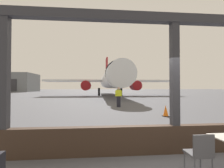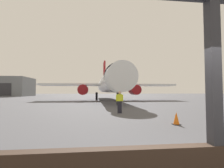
{
  "view_description": "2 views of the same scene",
  "coord_description": "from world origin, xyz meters",
  "views": [
    {
      "loc": [
        -2.07,
        -4.28,
        1.72
      ],
      "look_at": [
        -0.28,
        15.02,
        2.11
      ],
      "focal_mm": 26.89,
      "sensor_mm": 36.0,
      "label": 1
    },
    {
      "loc": [
        -2.23,
        -2.87,
        1.68
      ],
      "look_at": [
        -0.49,
        12.52,
        2.41
      ],
      "focal_mm": 26.81,
      "sensor_mm": 36.0,
      "label": 2
    }
  ],
  "objects": [
    {
      "name": "ground_crew_worker",
      "position": [
        -0.15,
        10.23,
        0.9
      ],
      "size": [
        0.57,
        0.22,
        1.74
      ],
      "color": "black",
      "rests_on": "ground"
    },
    {
      "name": "traffic_cone",
      "position": [
        2.03,
        5.35,
        0.31
      ],
      "size": [
        0.36,
        0.36,
        0.66
      ],
      "color": "orange",
      "rests_on": "ground"
    },
    {
      "name": "window_frame",
      "position": [
        0.0,
        0.0,
        1.25
      ],
      "size": [
        8.78,
        0.24,
        3.68
      ],
      "color": "#38281E",
      "rests_on": "ground"
    },
    {
      "name": "airplane",
      "position": [
        0.88,
        30.06,
        3.35
      ],
      "size": [
        26.55,
        31.92,
        10.16
      ],
      "color": "silver",
      "rests_on": "ground"
    },
    {
      "name": "ground_plane",
      "position": [
        0.0,
        40.0,
        0.0
      ],
      "size": [
        220.0,
        220.0,
        0.0
      ],
      "primitive_type": "plane",
      "color": "#4C4C51"
    }
  ]
}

